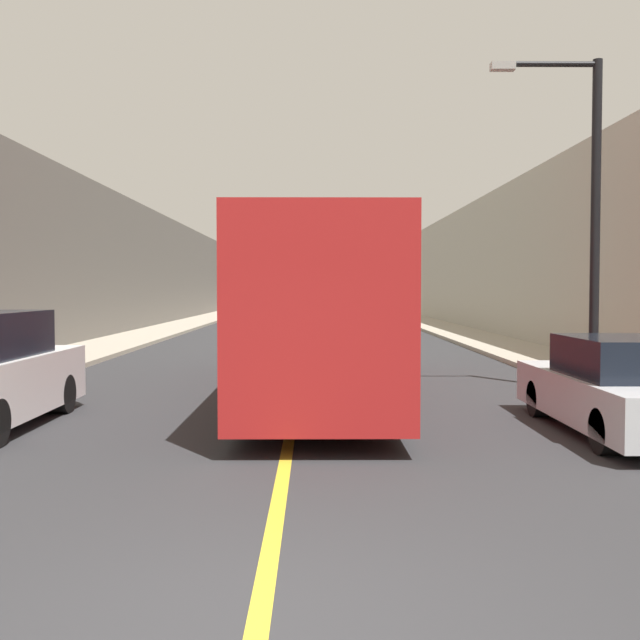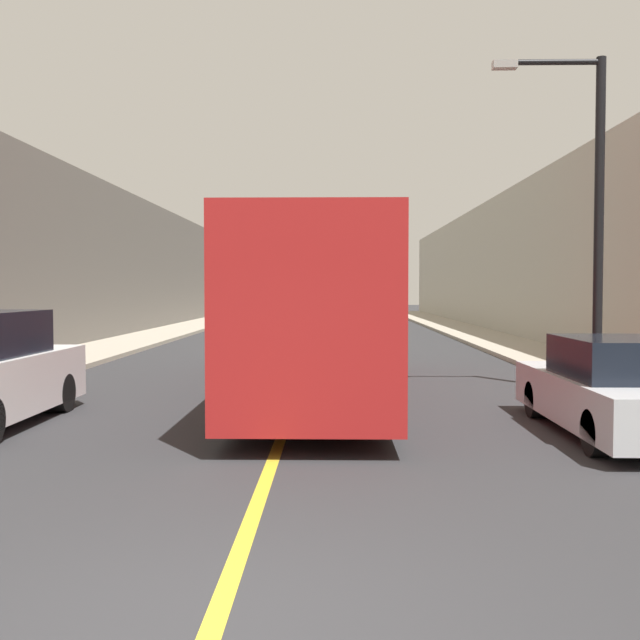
# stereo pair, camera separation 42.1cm
# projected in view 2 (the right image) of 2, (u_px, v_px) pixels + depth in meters

# --- Properties ---
(ground_plane) EXTENTS (200.00, 200.00, 0.00)m
(ground_plane) POSITION_uv_depth(u_px,v_px,m) (212.00, 629.00, 4.79)
(ground_plane) COLOR #2D2D30
(sidewalk_left) EXTENTS (2.75, 72.00, 0.14)m
(sidewalk_left) POSITION_uv_depth(u_px,v_px,m) (160.00, 334.00, 34.91)
(sidewalk_left) COLOR #A89E8C
(sidewalk_left) RESTS_ON ground
(sidewalk_right) EXTENTS (2.75, 72.00, 0.14)m
(sidewalk_right) POSITION_uv_depth(u_px,v_px,m) (477.00, 335.00, 34.61)
(sidewalk_right) COLOR #A89E8C
(sidewalk_right) RESTS_ON ground
(building_row_left) EXTENTS (4.00, 72.00, 6.68)m
(building_row_left) POSITION_uv_depth(u_px,v_px,m) (88.00, 264.00, 34.84)
(building_row_left) COLOR #66605B
(building_row_left) RESTS_ON ground
(building_row_right) EXTENTS (4.00, 72.00, 6.81)m
(building_row_right) POSITION_uv_depth(u_px,v_px,m) (551.00, 263.00, 34.41)
(building_row_right) COLOR #B7B2A3
(building_row_right) RESTS_ON ground
(road_center_line) EXTENTS (0.16, 72.00, 0.01)m
(road_center_line) POSITION_uv_depth(u_px,v_px,m) (318.00, 336.00, 34.76)
(road_center_line) COLOR gold
(road_center_line) RESTS_ON ground
(bus) EXTENTS (2.55, 12.77, 3.32)m
(bus) POSITION_uv_depth(u_px,v_px,m) (318.00, 308.00, 15.71)
(bus) COLOR #AD1E1E
(bus) RESTS_ON ground
(car_right_near) EXTENTS (1.77, 4.76, 1.47)m
(car_right_near) POSITION_uv_depth(u_px,v_px,m) (615.00, 391.00, 11.12)
(car_right_near) COLOR silver
(car_right_near) RESTS_ON ground
(street_lamp_right) EXTENTS (2.34, 0.24, 6.84)m
(street_lamp_right) POSITION_uv_depth(u_px,v_px,m) (589.00, 200.00, 15.55)
(street_lamp_right) COLOR black
(street_lamp_right) RESTS_ON sidewalk_right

